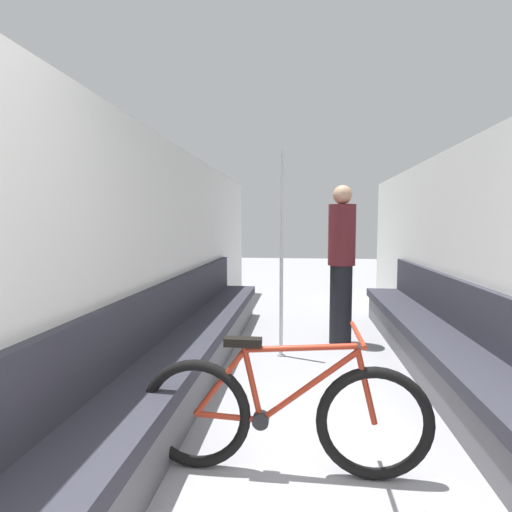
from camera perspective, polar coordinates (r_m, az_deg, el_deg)
wall_left at (r=3.60m, az=-13.27°, el=-0.35°), size 0.10×8.74×2.08m
wall_right at (r=3.70m, az=30.03°, el=-0.73°), size 0.10×8.74×2.08m
bench_seat_row_left at (r=3.69m, az=-8.93°, el=-12.25°), size 0.49×4.82×0.85m
bench_seat_row_right at (r=3.77m, az=25.60°, el=-12.30°), size 0.49×4.82×0.85m
bicycle at (r=2.30m, az=3.81°, el=-21.70°), size 1.57×0.46×0.79m
grab_pole_near at (r=4.01m, az=3.66°, el=-0.29°), size 0.08×0.08×2.06m
passenger_standing at (r=4.54m, az=12.11°, el=-0.91°), size 0.30×0.30×1.77m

